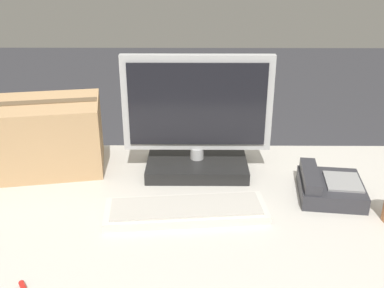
# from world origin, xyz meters

# --- Properties ---
(monitor) EXTENTS (0.47, 0.23, 0.38)m
(monitor) POSITION_xyz_m (0.07, 0.25, 0.90)
(monitor) COLOR black
(monitor) RESTS_ON office_desk
(keyboard) EXTENTS (0.45, 0.18, 0.03)m
(keyboard) POSITION_xyz_m (0.04, -0.02, 0.76)
(keyboard) COLOR beige
(keyboard) RESTS_ON office_desk
(desk_phone) EXTENTS (0.20, 0.22, 0.08)m
(desk_phone) POSITION_xyz_m (0.45, 0.09, 0.78)
(desk_phone) COLOR #2D2D33
(desk_phone) RESTS_ON office_desk
(cardboard_box) EXTENTS (0.45, 0.33, 0.23)m
(cardboard_box) POSITION_xyz_m (-0.45, 0.27, 0.86)
(cardboard_box) COLOR tan
(cardboard_box) RESTS_ON office_desk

